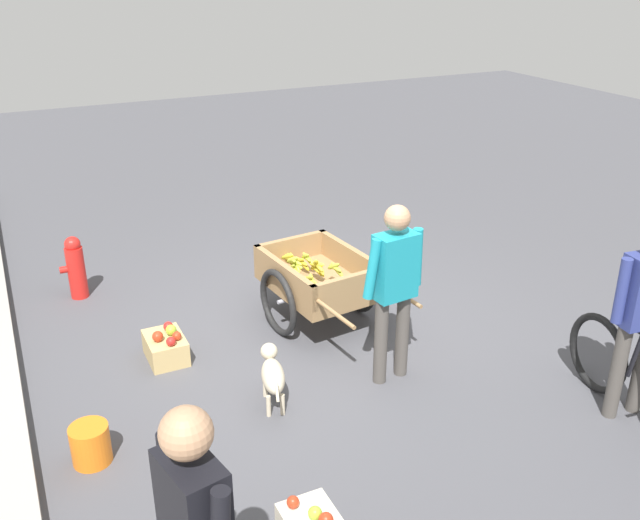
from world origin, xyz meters
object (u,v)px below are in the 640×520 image
apple_crate (166,347)px  fruit_cart (318,280)px  vendor_person (394,280)px  dog (272,373)px  fire_hydrant (76,267)px  plastic_bucket (91,444)px

apple_crate → fruit_cart: bearing=-88.2°
vendor_person → apple_crate: vendor_person is taller
fruit_cart → vendor_person: 1.24m
dog → fire_hydrant: 2.83m
fruit_cart → dog: (-1.05, 0.89, -0.17)m
fire_hydrant → apple_crate: bearing=-162.2°
fruit_cart → apple_crate: size_ratio=3.91×
plastic_bucket → apple_crate: bearing=-36.3°
apple_crate → plastic_bucket: bearing=143.7°
vendor_person → fire_hydrant: (2.69, 2.14, -0.58)m
apple_crate → fire_hydrant: bearing=17.8°
vendor_person → dog: (0.09, 1.02, -0.64)m
fruit_cart → plastic_bucket: (-1.15, 2.30, -0.29)m
plastic_bucket → apple_crate: (1.10, -0.81, -0.02)m
fruit_cart → fire_hydrant: size_ratio=2.57×
plastic_bucket → fruit_cart: bearing=-63.5°
vendor_person → apple_crate: bearing=56.0°
dog → fire_hydrant: size_ratio=0.98×
dog → plastic_bucket: (-0.10, 1.41, -0.13)m
fruit_cart → plastic_bucket: fruit_cart is taller
dog → plastic_bucket: size_ratio=2.27×
dog → plastic_bucket: 1.42m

